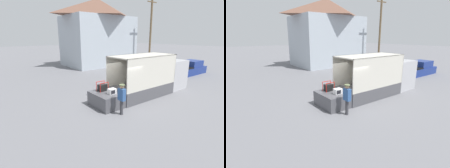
{
  "view_description": "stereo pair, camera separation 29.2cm",
  "coord_description": "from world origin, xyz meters",
  "views": [
    {
      "loc": [
        -6.82,
        -8.34,
        4.25
      ],
      "look_at": [
        -0.48,
        -0.2,
        1.44
      ],
      "focal_mm": 28.0,
      "sensor_mm": 36.0,
      "label": 1
    },
    {
      "loc": [
        -6.59,
        -8.52,
        4.25
      ],
      "look_at": [
        -0.48,
        -0.2,
        1.44
      ],
      "focal_mm": 28.0,
      "sensor_mm": 36.0,
      "label": 2
    }
  ],
  "objects": [
    {
      "name": "tailgate_deck",
      "position": [
        -0.78,
        0.0,
        0.44
      ],
      "size": [
        1.55,
        2.02,
        0.89
      ],
      "primitive_type": "cube",
      "color": "#4C4C51",
      "rests_on": "ground"
    },
    {
      "name": "pickup_truck_blue",
      "position": [
        12.65,
        1.95,
        0.63
      ],
      "size": [
        4.9,
        1.82,
        1.55
      ],
      "color": "navy",
      "rests_on": "ground"
    },
    {
      "name": "ground_plane",
      "position": [
        0.0,
        0.0,
        0.0
      ],
      "size": [
        160.0,
        160.0,
        0.0
      ],
      "primitive_type": "plane",
      "color": "slate"
    },
    {
      "name": "box_truck",
      "position": [
        4.08,
        -0.0,
        0.97
      ],
      "size": [
        6.99,
        2.12,
        3.0
      ],
      "color": "#B2B2B7",
      "rests_on": "ground"
    },
    {
      "name": "utility_pole",
      "position": [
        13.47,
        8.74,
        4.87
      ],
      "size": [
        1.8,
        0.28,
        9.41
      ],
      "color": "brown",
      "rests_on": "ground"
    },
    {
      "name": "portable_generator",
      "position": [
        -0.73,
        0.46,
        1.11
      ],
      "size": [
        0.65,
        0.48,
        0.59
      ],
      "color": "black",
      "rests_on": "tailgate_deck"
    },
    {
      "name": "microwave",
      "position": [
        -0.64,
        -0.41,
        1.05
      ],
      "size": [
        0.48,
        0.37,
        0.33
      ],
      "color": "white",
      "rests_on": "tailgate_deck"
    },
    {
      "name": "worker_person",
      "position": [
        -0.83,
        -1.52,
        1.08
      ],
      "size": [
        0.32,
        0.44,
        1.76
      ],
      "color": "#38383D",
      "rests_on": "ground"
    },
    {
      "name": "house_backdrop",
      "position": [
        8.35,
        14.51,
        4.86
      ],
      "size": [
        10.18,
        7.22,
        9.54
      ],
      "color": "#A8B2BC",
      "rests_on": "ground"
    }
  ]
}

